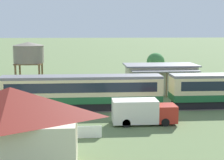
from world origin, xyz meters
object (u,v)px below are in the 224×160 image
at_px(passenger_train, 84,91).
at_px(station_building, 160,78).
at_px(cottage_red_roof, 12,127).
at_px(yard_tree_2, 156,62).
at_px(water_tower, 29,53).
at_px(delivery_truck_red, 142,112).

bearing_deg(passenger_train, station_building, 41.19).
xyz_separation_m(station_building, cottage_red_roof, (-15.86, -26.70, 0.79)).
bearing_deg(station_building, passenger_train, -138.81).
bearing_deg(station_building, yard_tree_2, 86.26).
bearing_deg(water_tower, passenger_train, -52.62).
bearing_deg(station_building, delivery_truck_red, -108.20).
xyz_separation_m(passenger_train, yard_tree_2, (11.46, 14.82, 1.83)).
height_order(passenger_train, delivery_truck_red, passenger_train).
bearing_deg(cottage_red_roof, water_tower, 96.52).
relative_size(water_tower, yard_tree_2, 1.36).
distance_m(station_building, yard_tree_2, 5.44).
relative_size(passenger_train, cottage_red_roof, 10.70).
relative_size(passenger_train, delivery_truck_red, 15.56).
distance_m(passenger_train, yard_tree_2, 18.82).
height_order(delivery_truck_red, yard_tree_2, yard_tree_2).
height_order(passenger_train, station_building, station_building).
distance_m(delivery_truck_red, yard_tree_2, 22.51).
xyz_separation_m(water_tower, yard_tree_2, (19.31, 4.55, -1.81)).
xyz_separation_m(water_tower, delivery_truck_red, (13.55, -17.03, -4.58)).
height_order(station_building, cottage_red_roof, cottage_red_roof).
distance_m(passenger_train, station_building, 14.78).
distance_m(cottage_red_roof, delivery_truck_red, 14.69).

